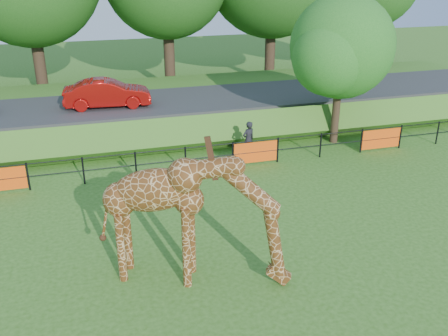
{
  "coord_description": "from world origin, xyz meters",
  "views": [
    {
      "loc": [
        -3.74,
        -10.36,
        8.09
      ],
      "look_at": [
        0.29,
        3.45,
        2.0
      ],
      "focal_mm": 40.0,
      "sensor_mm": 36.0,
      "label": 1
    }
  ],
  "objects_px": {
    "giraffe": "(194,219)",
    "tree_east": "(343,50)",
    "visitor": "(248,140)",
    "car_red": "(107,93)"
  },
  "relations": [
    {
      "from": "car_red",
      "to": "visitor",
      "type": "relative_size",
      "value": 2.47
    },
    {
      "from": "car_red",
      "to": "visitor",
      "type": "height_order",
      "value": "car_red"
    },
    {
      "from": "giraffe",
      "to": "tree_east",
      "type": "distance_m",
      "value": 12.78
    },
    {
      "from": "car_red",
      "to": "visitor",
      "type": "bearing_deg",
      "value": -126.95
    },
    {
      "from": "giraffe",
      "to": "tree_east",
      "type": "bearing_deg",
      "value": 67.98
    },
    {
      "from": "giraffe",
      "to": "car_red",
      "type": "height_order",
      "value": "giraffe"
    },
    {
      "from": "giraffe",
      "to": "car_red",
      "type": "xyz_separation_m",
      "value": [
        -1.27,
        12.84,
        0.27
      ]
    },
    {
      "from": "car_red",
      "to": "tree_east",
      "type": "relative_size",
      "value": 0.6
    },
    {
      "from": "visitor",
      "to": "tree_east",
      "type": "relative_size",
      "value": 0.24
    },
    {
      "from": "visitor",
      "to": "tree_east",
      "type": "distance_m",
      "value": 5.84
    }
  ]
}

